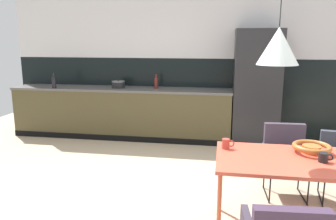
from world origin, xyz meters
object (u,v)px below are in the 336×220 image
Objects in this scene: pendant_lamp_over_table_near at (278,46)px; bottle_wine_green at (156,83)px; dining_table at (308,165)px; armchair_head_of_table at (286,152)px; mug_white_ceramic at (324,157)px; bottle_oil_tall at (54,82)px; refrigerator_column at (256,88)px; fruit_bowl at (312,147)px; cooking_pot at (118,84)px; mug_short_terracotta at (226,144)px.

bottle_wine_green is at bearing 119.79° from pendant_lamp_over_table_near.
armchair_head_of_table is at bearing 91.50° from dining_table.
mug_white_ceramic is 0.46× the size of bottle_wine_green.
mug_white_ceramic is 0.43× the size of bottle_oil_tall.
refrigerator_column reaches higher than fruit_bowl.
dining_table is at bearing 161.26° from mug_white_ceramic.
dining_table is 3.84m from cooking_pot.
refrigerator_column reaches higher than mug_short_terracotta.
mug_short_terracotta reaches higher than armchair_head_of_table.
refrigerator_column is 2.86m from mug_white_ceramic.
armchair_head_of_table is at bearing 98.17° from mug_white_ceramic.
mug_short_terracotta is 3.25m from cooking_pot.
bottle_oil_tall is at bearing -176.38° from refrigerator_column.
bottle_wine_green reaches higher than armchair_head_of_table.
refrigerator_column is at bearing -0.07° from cooking_pot.
refrigerator_column is 2.88m from pendant_lamp_over_table_near.
pendant_lamp_over_table_near is (3.43, -2.55, 0.69)m from bottle_oil_tall.
cooking_pot is at bearing 126.17° from mug_short_terracotta.
refrigerator_column is 2.82m from dining_table.
cooking_pot reaches higher than mug_white_ceramic.
pendant_lamp_over_table_near reaches higher than armchair_head_of_table.
dining_table is 3.44m from bottle_wine_green.
bottle_wine_green is (1.82, 0.26, -0.01)m from bottle_oil_tall.
mug_short_terracotta reaches higher than mug_white_ceramic.
armchair_head_of_table is 6.74× the size of mug_white_ceramic.
fruit_bowl reaches higher than dining_table.
armchair_head_of_table is 0.64× the size of pendant_lamp_over_table_near.
pendant_lamp_over_table_near reaches higher than bottle_oil_tall.
fruit_bowl is 2.87× the size of mug_white_ceramic.
pendant_lamp_over_table_near is at bearing -23.16° from mug_short_terracotta.
bottle_oil_tall is 0.22× the size of pendant_lamp_over_table_near.
mug_white_ceramic is (0.11, -0.04, 0.09)m from dining_table.
bottle_wine_green is at bearing 8.16° from bottle_oil_tall.
bottle_oil_tall is at bearing -168.60° from cooking_pot.
bottle_oil_tall is (-3.81, 2.38, 0.23)m from fruit_bowl.
dining_table is 0.73m from mug_short_terracotta.
mug_short_terracotta is at bearing -100.93° from refrigerator_column.
fruit_bowl is 0.24m from mug_white_ceramic.
mug_short_terracotta reaches higher than dining_table.
dining_table is 4.55m from bottle_oil_tall.
dining_table is 6.59× the size of cooking_pot.
bottle_wine_green is at bearing 178.81° from refrigerator_column.
armchair_head_of_table is at bearing -24.43° from bottle_oil_tall.
dining_table is 0.14m from mug_white_ceramic.
pendant_lamp_over_table_near is at bearing -50.41° from cooking_pot.
mug_short_terracotta is at bearing 43.02° from armchair_head_of_table.
pendant_lamp_over_table_near is at bearing -60.21° from bottle_wine_green.
refrigerator_column is 5.62× the size of fruit_bowl.
refrigerator_column is 2.62m from fruit_bowl.
mug_short_terracotta is 0.46× the size of bottle_wine_green.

